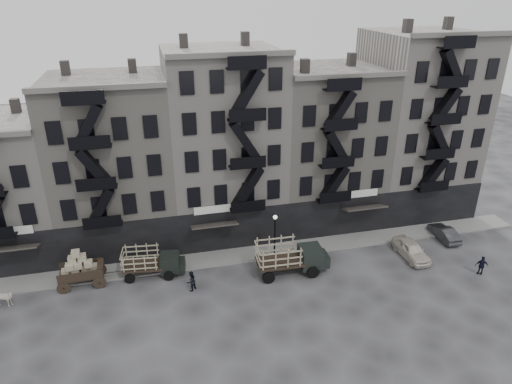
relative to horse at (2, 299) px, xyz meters
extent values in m
plane|color=#38383A|center=(18.50, -0.97, -0.75)|extent=(140.00, 140.00, 0.00)
cube|color=slate|center=(18.50, 2.78, -0.68)|extent=(55.00, 2.50, 0.15)
cube|color=#4C4744|center=(1.00, 9.03, 11.85)|extent=(0.70, 0.70, 1.20)
cube|color=gray|center=(8.50, 9.03, 6.75)|extent=(10.00, 10.00, 15.00)
cube|color=black|center=(8.50, 4.08, 1.25)|extent=(10.00, 0.35, 4.00)
cube|color=#595651|center=(8.50, 3.88, 14.45)|extent=(10.00, 0.50, 0.40)
cube|color=#4C4744|center=(5.50, 9.03, 14.85)|extent=(0.70, 0.70, 1.20)
cube|color=#4C4744|center=(11.00, 9.03, 14.85)|extent=(0.70, 0.70, 1.20)
cube|color=#AAA59C|center=(18.50, 9.03, 7.75)|extent=(10.00, 10.00, 17.00)
cube|color=black|center=(18.50, 4.08, 1.25)|extent=(10.00, 0.35, 4.00)
cube|color=#595651|center=(18.50, 3.88, 16.45)|extent=(10.00, 0.50, 0.40)
cube|color=#4C4744|center=(15.50, 9.03, 16.85)|extent=(0.70, 0.70, 1.20)
cube|color=#4C4744|center=(21.00, 9.03, 16.85)|extent=(0.70, 0.70, 1.20)
cube|color=gray|center=(28.50, 9.03, 6.75)|extent=(10.00, 10.00, 15.00)
cube|color=black|center=(28.50, 4.08, 1.25)|extent=(10.00, 0.35, 4.00)
cube|color=#595651|center=(28.50, 3.88, 14.45)|extent=(10.00, 0.50, 0.40)
cube|color=#4C4744|center=(25.50, 9.03, 14.85)|extent=(0.70, 0.70, 1.20)
cube|color=#4C4744|center=(31.00, 9.03, 14.85)|extent=(0.70, 0.70, 1.20)
cube|color=#AAA59C|center=(38.50, 9.03, 8.25)|extent=(10.00, 10.00, 18.00)
cube|color=black|center=(38.50, 4.08, 1.25)|extent=(10.00, 0.35, 4.00)
cube|color=#595651|center=(38.50, 3.88, 17.45)|extent=(10.00, 0.50, 0.40)
cube|color=#4C4744|center=(35.50, 9.03, 17.85)|extent=(0.70, 0.70, 1.20)
cube|color=#4C4744|center=(41.00, 9.03, 17.85)|extent=(0.70, 0.70, 1.20)
cylinder|color=black|center=(21.50, 1.63, 1.25)|extent=(0.14, 0.14, 4.00)
sphere|color=silver|center=(21.50, 1.63, 3.35)|extent=(0.36, 0.36, 0.36)
imported|color=silver|center=(0.00, 0.00, 0.00)|extent=(1.86, 1.00, 1.50)
cube|color=black|center=(5.49, 1.63, 0.19)|extent=(3.45, 1.90, 0.19)
cylinder|color=black|center=(4.20, 0.65, -0.23)|extent=(1.04, 0.13, 1.04)
cylinder|color=black|center=(4.14, 2.53, -0.23)|extent=(1.04, 0.13, 1.04)
cylinder|color=black|center=(6.84, 0.73, -0.23)|extent=(1.04, 0.13, 1.04)
cylinder|color=black|center=(6.79, 2.61, -0.23)|extent=(1.04, 0.13, 1.04)
cube|color=black|center=(7.00, 1.68, 0.57)|extent=(0.52, 1.52, 0.75)
cube|color=black|center=(10.31, 1.69, 0.24)|extent=(3.40, 2.25, 0.17)
cube|color=black|center=(12.46, 1.44, 0.33)|extent=(1.70, 1.86, 1.42)
cube|color=black|center=(13.30, 1.35, 0.05)|extent=(0.91, 1.49, 0.85)
cylinder|color=black|center=(12.26, 0.52, -0.33)|extent=(0.87, 0.30, 0.85)
cylinder|color=black|center=(12.48, 2.39, -0.33)|extent=(0.87, 0.30, 0.85)
cylinder|color=black|center=(9.17, 0.88, -0.33)|extent=(0.87, 0.30, 0.85)
cylinder|color=black|center=(9.38, 2.75, -0.33)|extent=(0.87, 0.30, 0.85)
cube|color=black|center=(21.33, -0.69, 0.44)|extent=(3.93, 2.40, 0.20)
cube|color=black|center=(23.94, -0.78, 0.55)|extent=(1.88, 2.10, 1.70)
cube|color=black|center=(24.96, -0.82, 0.21)|extent=(0.97, 1.73, 1.02)
cylinder|color=black|center=(23.78, -1.91, -0.24)|extent=(1.03, 0.29, 1.02)
cylinder|color=black|center=(23.86, 0.36, -0.24)|extent=(1.03, 0.29, 1.02)
cylinder|color=black|center=(20.04, -1.78, -0.24)|extent=(1.03, 0.29, 1.02)
cylinder|color=black|center=(20.12, 0.49, -0.24)|extent=(1.03, 0.29, 1.02)
imported|color=beige|center=(33.28, -0.99, -0.01)|extent=(1.83, 4.39, 1.49)
imported|color=#28292B|center=(38.00, 1.09, -0.12)|extent=(1.50, 3.90, 1.27)
imported|color=black|center=(13.90, -1.23, 0.10)|extent=(1.05, 1.02, 1.70)
imported|color=black|center=(37.49, -4.77, 0.11)|extent=(1.09, 0.82, 1.72)
camera|label=1|loc=(11.84, -31.14, 21.32)|focal=32.00mm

